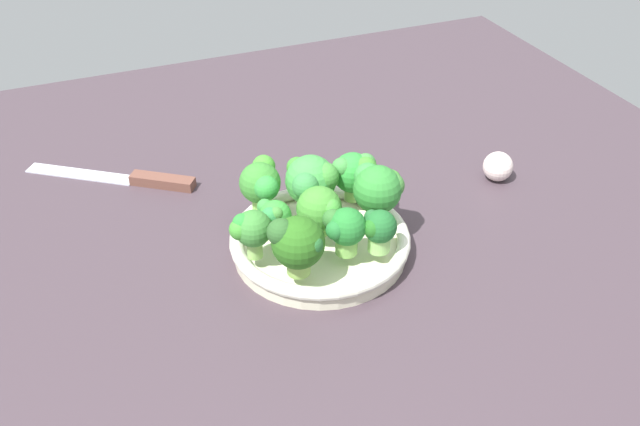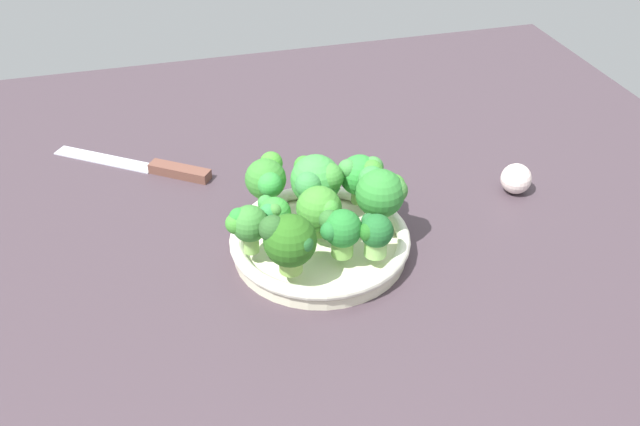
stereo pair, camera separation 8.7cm
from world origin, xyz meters
The scene contains 14 objects.
ground_plane centered at (0.00, 0.00, -1.25)cm, with size 130.00×130.00×2.50cm, color #41343C.
bowl centered at (2.32, 1.05, 1.57)cm, with size 23.05×23.05×3.09cm.
broccoli_floret_0 centered at (11.76, 2.34, 7.17)cm, with size 5.16×4.49×6.36cm.
broccoli_floret_1 centered at (7.71, 7.29, 7.49)cm, with size 6.57×6.24×7.60cm.
broccoli_floret_2 centered at (1.39, -4.13, 7.57)cm, with size 6.77×8.00×7.69cm.
broccoli_floret_3 centered at (1.17, 5.88, 6.73)cm, with size 5.23×4.80×6.19cm.
broccoli_floret_4 centered at (7.99, -0.24, 6.44)cm, with size 4.05×4.36×5.33cm.
broccoli_floret_5 centered at (-5.62, 1.10, 7.85)cm, with size 6.53×6.82×7.85cm.
broccoli_floret_6 centered at (-2.82, 6.98, 6.30)cm, with size 4.37×4.11×5.56cm.
broccoli_floret_7 centered at (-4.68, -4.03, 7.50)cm, with size 6.11×5.61×6.92cm.
broccoli_floret_8 centered at (2.36, 1.47, 6.86)cm, with size 5.71×5.80×6.65cm.
broccoli_floret_9 centered at (7.44, -6.42, 7.36)cm, with size 5.42×7.19×6.93cm.
knife centered at (21.70, -24.80, 0.55)cm, with size 23.13×17.28×1.50cm.
garlic_bulb centered at (-28.51, -4.98, 2.20)cm, with size 4.40×4.40×4.40cm, color #F3DCD4.
Camera 2 is at (20.92, 69.27, 56.53)cm, focal length 39.34 mm.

